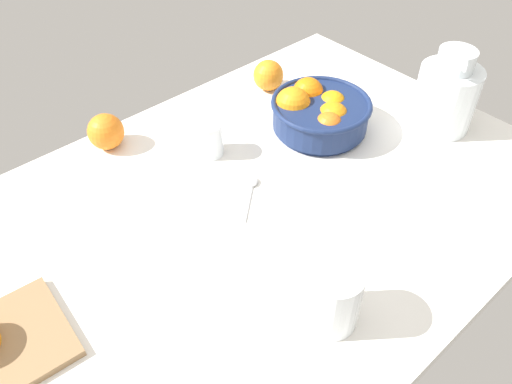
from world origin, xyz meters
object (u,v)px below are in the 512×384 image
object	(u,v)px
fruit_bowl	(319,113)
spoon	(251,190)
juice_pitcher	(445,99)
loose_orange_1	(268,75)
loose_orange_0	(106,132)
juice_glass	(331,298)
second_glass	(209,141)

from	to	relation	value
fruit_bowl	spoon	distance (cm)	27.19
juice_pitcher	spoon	bearing A→B (deg)	166.12
loose_orange_1	spoon	xyz separation A→B (cm)	(-29.79, -26.93, -3.51)
juice_pitcher	loose_orange_1	bearing A→B (deg)	116.45
spoon	loose_orange_0	bearing A→B (deg)	112.88
juice_glass	loose_orange_0	world-z (taller)	juice_glass
loose_orange_0	spoon	xyz separation A→B (cm)	(14.04, -33.27, -3.65)
second_glass	loose_orange_0	bearing A→B (deg)	131.94
juice_glass	loose_orange_0	bearing A→B (deg)	93.21
second_glass	loose_orange_1	distance (cm)	30.26
fruit_bowl	juice_glass	size ratio (longest dim) A/B	1.99
juice_glass	loose_orange_1	size ratio (longest dim) A/B	1.48
fruit_bowl	juice_pitcher	size ratio (longest dim) A/B	1.15
loose_orange_0	juice_pitcher	bearing A→B (deg)	-35.68
juice_pitcher	loose_orange_0	world-z (taller)	juice_pitcher
loose_orange_1	spoon	world-z (taller)	loose_orange_1
second_glass	spoon	bearing A→B (deg)	-95.97
fruit_bowl	loose_orange_0	distance (cm)	48.69
fruit_bowl	juice_pitcher	bearing A→B (deg)	-38.00
loose_orange_0	spoon	size ratio (longest dim) A/B	0.74
juice_pitcher	loose_orange_0	bearing A→B (deg)	144.32
fruit_bowl	loose_orange_1	size ratio (longest dim) A/B	2.95
juice_pitcher	second_glass	bearing A→B (deg)	149.55
fruit_bowl	loose_orange_1	bearing A→B (deg)	80.31
juice_glass	loose_orange_1	bearing A→B (deg)	55.27
juice_pitcher	second_glass	world-z (taller)	juice_pitcher
second_glass	loose_orange_0	world-z (taller)	loose_orange_0
juice_pitcher	spoon	xyz separation A→B (cm)	(-49.25, 12.17, -6.81)
loose_orange_1	juice_pitcher	bearing A→B (deg)	-63.55
fruit_bowl	juice_pitcher	distance (cm)	29.36
juice_pitcher	loose_orange_0	distance (cm)	77.97
juice_glass	fruit_bowl	bearing A→B (deg)	45.25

